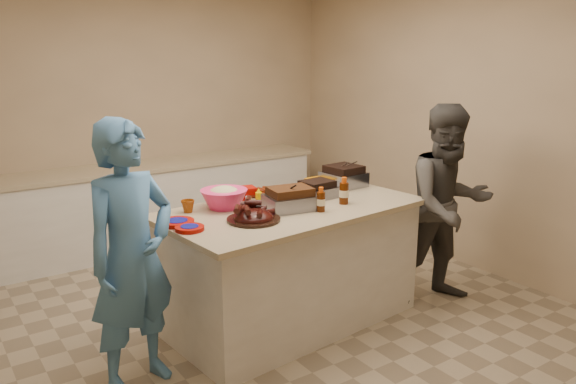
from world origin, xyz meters
TOP-DOWN VIEW (x-y plane):
  - room at (0.00, 0.00)m, footprint 4.50×5.00m
  - back_counter at (0.00, 2.20)m, footprint 3.60×0.64m
  - island at (0.13, -0.11)m, footprint 2.05×1.21m
  - rib_platter at (-0.29, -0.26)m, footprint 0.40×0.40m
  - pulled_pork_tray at (0.07, -0.17)m, footprint 0.39×0.32m
  - brisket_tray at (0.45, -0.01)m, footprint 0.30×0.25m
  - roasting_pan at (0.87, 0.17)m, footprint 0.33×0.33m
  - coleslaw_bowl at (-0.30, 0.13)m, footprint 0.38×0.38m
  - sausage_plate at (0.11, 0.21)m, footprint 0.29×0.29m
  - mac_cheese_dish at (0.72, 0.27)m, footprint 0.29×0.22m
  - bbq_bottle_a at (0.23, -0.34)m, footprint 0.07×0.07m
  - bbq_bottle_b at (0.50, -0.27)m, footprint 0.08×0.08m
  - mustard_bottle at (-0.05, 0.06)m, footprint 0.05×0.05m
  - sauce_bowl at (-0.03, 0.17)m, footprint 0.13×0.05m
  - plate_stack_large at (-0.75, -0.05)m, footprint 0.25×0.25m
  - plate_stack_small at (-0.74, -0.21)m, footprint 0.21×0.21m
  - plastic_cup at (-0.57, 0.18)m, footprint 0.11×0.10m
  - basket_stack at (-0.05, 0.29)m, footprint 0.20×0.17m
  - guest_blue at (-1.15, -0.26)m, footprint 1.11×1.80m
  - guest_gray at (1.41, -0.51)m, footprint 1.22×1.81m

SIDE VIEW (x-z plane):
  - room at x=0.00m, z-range -1.35..1.35m
  - island at x=0.13m, z-range -0.46..0.46m
  - guest_blue at x=-1.15m, z-range -0.20..0.20m
  - guest_gray at x=1.41m, z-range -0.31..0.31m
  - back_counter at x=0.00m, z-range 0.00..0.90m
  - rib_platter at x=-0.29m, z-range 0.85..1.00m
  - pulled_pork_tray at x=0.07m, z-range 0.87..0.98m
  - brisket_tray at x=0.45m, z-range 0.89..0.97m
  - roasting_pan at x=0.87m, z-range 0.87..0.99m
  - coleslaw_bowl at x=-0.30m, z-range 0.81..1.05m
  - sausage_plate at x=0.11m, z-range 0.91..0.95m
  - mac_cheese_dish at x=0.72m, z-range 0.89..0.97m
  - bbq_bottle_a at x=0.23m, z-range 0.84..1.02m
  - bbq_bottle_b at x=0.50m, z-range 0.83..1.03m
  - mustard_bottle at x=-0.05m, z-range 0.86..0.99m
  - sauce_bowl at x=-0.03m, z-range 0.87..0.99m
  - plate_stack_large at x=-0.75m, z-range 0.91..0.94m
  - plate_stack_small at x=-0.74m, z-range 0.92..0.94m
  - plastic_cup at x=-0.57m, z-range 0.88..0.98m
  - basket_stack at x=-0.05m, z-range 0.88..0.97m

